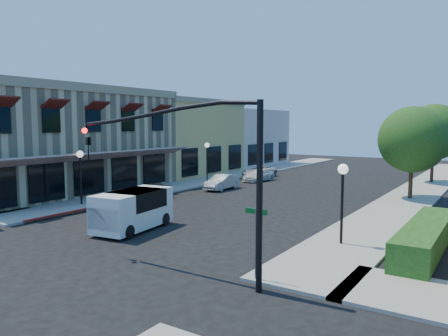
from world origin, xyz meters
The scene contains 21 objects.
ground centered at (0.00, 0.00, 0.00)m, with size 120.00×120.00×0.00m, color black.
sidewalk_left centered at (-8.75, 27.00, 0.06)m, with size 3.50×50.00×0.12m, color gray.
sidewalk_right centered at (8.75, 27.00, 0.06)m, with size 3.50×50.00×0.12m, color gray.
curb_red_strip centered at (-6.90, 8.00, 0.00)m, with size 0.25×10.00×0.06m, color maroon.
corner_brick_building centered at (-15.45, 11.00, 4.01)m, with size 11.77×18.20×8.10m.
yellow_stucco_building centered at (-15.50, 26.00, 3.80)m, with size 10.00×12.00×7.60m, color tan.
pink_stucco_building centered at (-15.50, 38.00, 3.50)m, with size 10.00×12.00×7.00m, color beige.
hedge centered at (11.70, 9.00, 0.00)m, with size 1.40×8.00×1.10m, color #1C4413.
street_tree_a centered at (8.80, 22.00, 4.19)m, with size 4.56×4.56×6.48m.
street_tree_b centered at (8.80, 32.00, 4.54)m, with size 4.94×4.94×7.02m.
signal_mast_arm centered at (5.86, 1.50, 4.09)m, with size 8.01×0.39×6.00m.
street_name_sign centered at (7.50, 2.20, 1.70)m, with size 0.80×0.06×2.50m.
lamppost_left_near centered at (-8.50, 8.00, 2.74)m, with size 0.44×0.44×3.57m.
lamppost_left_far centered at (-8.50, 22.00, 2.74)m, with size 0.44×0.44×3.57m.
lamppost_right_near centered at (8.50, 8.00, 2.74)m, with size 0.44×0.44×3.57m.
lamppost_right_far centered at (8.50, 24.00, 2.74)m, with size 0.44×0.44×3.57m.
white_van centered at (-1.10, 5.14, 1.13)m, with size 2.46×4.61×1.95m.
parked_car_a centered at (-6.20, 12.00, 0.60)m, with size 1.41×3.51×1.19m, color black.
parked_car_b centered at (-4.80, 18.83, 0.61)m, with size 1.28×3.68×1.21m, color #B3B6B8.
parked_car_c centered at (-4.80, 25.00, 0.54)m, with size 1.51×3.71×1.08m, color silver.
parked_car_d centered at (-6.20, 27.66, 0.60)m, with size 1.98×4.28×1.19m, color #B4B6B9.
Camera 1 is at (14.32, -10.20, 5.27)m, focal length 35.00 mm.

